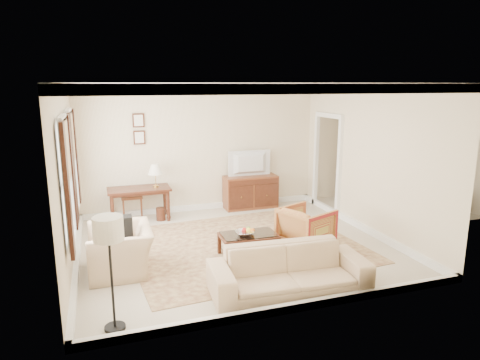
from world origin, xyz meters
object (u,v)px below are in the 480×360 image
coffee_table (248,239)px  sideboard (250,192)px  tv (251,156)px  sofa (289,263)px  writing_desk (139,193)px  club_armchair (120,242)px  striped_armchair (306,226)px

coffee_table → sideboard: bearing=69.5°
tv → sofa: tv is taller
tv → sofa: (-0.93, -4.15, -0.83)m
sideboard → tv: bearing=-90.0°
writing_desk → tv: tv is taller
club_armchair → striped_armchair: bearing=90.2°
striped_armchair → sofa: 1.76m
writing_desk → club_armchair: 2.62m
sideboard → sofa: sofa is taller
writing_desk → coffee_table: size_ratio=1.34×
tv → striped_armchair: bearing=91.6°
sofa → sideboard: bearing=81.3°
writing_desk → coffee_table: 3.07m
striped_armchair → club_armchair: 3.21m
sideboard → striped_armchair: bearing=-88.4°
sideboard → sofa: 4.27m
writing_desk → club_armchair: bearing=-102.0°
tv → club_armchair: bearing=40.6°
tv → coffee_table: 3.10m
writing_desk → coffee_table: writing_desk is taller
tv → striped_armchair: 2.84m
sofa → club_armchair: bearing=150.4°
writing_desk → striped_armchair: bearing=-44.0°
writing_desk → sideboard: bearing=3.4°
sideboard → club_armchair: size_ratio=1.14×
sideboard → coffee_table: (-1.04, -2.78, -0.08)m
writing_desk → sofa: sofa is taller
club_armchair → sofa: 2.65m
sideboard → club_armchair: (-3.14, -2.71, 0.09)m
coffee_table → striped_armchair: size_ratio=1.18×
sideboard → club_armchair: 4.15m
coffee_table → tv: bearing=69.4°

